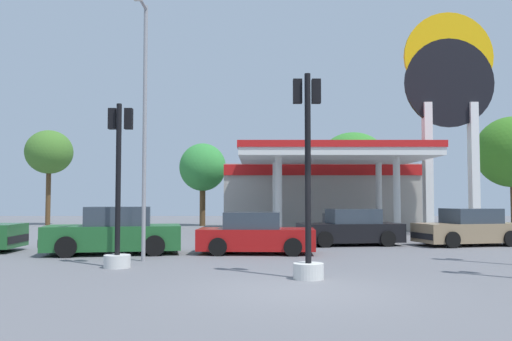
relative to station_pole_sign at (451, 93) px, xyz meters
The scene contains 13 objects.
ground_plane 19.83m from the station_pole_sign, 119.16° to the right, with size 90.00×90.00×0.00m, color slate.
gas_station 9.11m from the station_pole_sign, 143.63° to the left, with size 11.09×12.22×4.37m.
station_pole_sign is the anchor object (origin of this frame).
car_0 18.40m from the station_pole_sign, 147.95° to the right, with size 4.64×2.58×1.57m.
car_1 14.92m from the station_pole_sign, 137.60° to the right, with size 3.95×1.91×1.39m.
car_2 8.98m from the station_pole_sign, 104.46° to the right, with size 4.32×2.56×1.45m.
car_3 10.71m from the station_pole_sign, 136.55° to the right, with size 4.19×2.26×1.43m.
traffic_signal_0 17.86m from the station_pole_sign, 120.73° to the right, with size 0.70×0.71×4.76m.
traffic_signal_3 19.37m from the station_pole_sign, 137.14° to the right, with size 0.71×0.71×4.40m.
tree_0 26.17m from the station_pole_sign, 158.09° to the left, with size 3.21×3.21×6.55m.
tree_1 16.36m from the station_pole_sign, 147.10° to the left, with size 3.12×3.12×5.53m.
tree_2 8.90m from the station_pole_sign, 115.33° to the left, with size 4.52×4.52×6.13m.
corner_streetlamp 17.59m from the station_pole_sign, 139.40° to the right, with size 0.24×1.48×7.66m.
Camera 1 is at (-0.87, -10.78, 1.85)m, focal length 37.36 mm.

